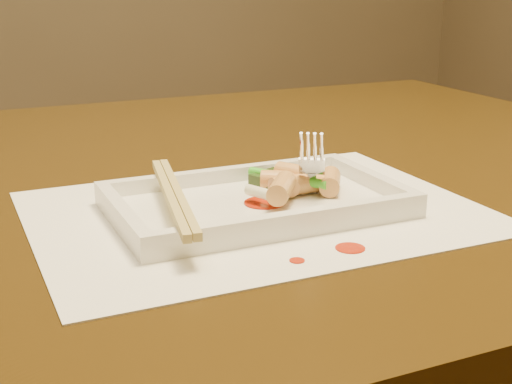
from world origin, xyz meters
name	(u,v)px	position (x,y,z in m)	size (l,w,h in m)	color
table	(135,262)	(0.00, 0.00, 0.65)	(1.40, 0.90, 0.75)	black
placemat	(256,212)	(0.07, -0.17, 0.75)	(0.40, 0.30, 0.00)	white
sauce_splatter_a	(350,248)	(0.10, -0.28, 0.75)	(0.02, 0.02, 0.00)	#B11D05
sauce_splatter_b	(297,260)	(0.05, -0.29, 0.75)	(0.01, 0.01, 0.00)	#B11D05
plate_base	(256,207)	(0.07, -0.17, 0.76)	(0.26, 0.16, 0.01)	white
plate_rim_far	(226,175)	(0.07, -0.09, 0.77)	(0.26, 0.01, 0.01)	white
plate_rim_near	(293,220)	(0.07, -0.24, 0.77)	(0.26, 0.01, 0.01)	white
plate_rim_left	(122,214)	(-0.05, -0.17, 0.77)	(0.01, 0.14, 0.01)	white
plate_rim_right	(371,179)	(0.20, -0.17, 0.77)	(0.01, 0.14, 0.01)	white
veg_piece	(272,179)	(0.11, -0.13, 0.77)	(0.04, 0.03, 0.01)	black
scallion_white	(264,194)	(0.08, -0.18, 0.77)	(0.01, 0.01, 0.04)	#EAEACC
scallion_green	(287,178)	(0.12, -0.15, 0.77)	(0.01, 0.01, 0.09)	green
chopstick_a	(169,195)	(-0.01, -0.17, 0.78)	(0.01, 0.21, 0.01)	tan
chopstick_b	(178,194)	(0.00, -0.17, 0.78)	(0.01, 0.21, 0.01)	tan
fork	(316,113)	(0.14, -0.15, 0.83)	(0.09, 0.10, 0.14)	silver
sauce_blob_0	(264,203)	(0.08, -0.17, 0.76)	(0.04, 0.04, 0.00)	#B11D05
rice_cake_0	(281,180)	(0.11, -0.14, 0.77)	(0.02, 0.02, 0.04)	#E2B569
rice_cake_1	(284,182)	(0.11, -0.15, 0.77)	(0.02, 0.02, 0.05)	#E2B569
rice_cake_2	(296,173)	(0.12, -0.15, 0.78)	(0.02, 0.02, 0.04)	#E2B569
rice_cake_3	(296,185)	(0.12, -0.16, 0.77)	(0.02, 0.02, 0.05)	#E2B569
rice_cake_4	(330,181)	(0.15, -0.17, 0.77)	(0.02, 0.02, 0.04)	#E2B569
rice_cake_5	(282,188)	(0.09, -0.18, 0.78)	(0.02, 0.02, 0.05)	#E2B569
rice_cake_6	(285,183)	(0.11, -0.15, 0.77)	(0.02, 0.02, 0.04)	#E2B569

